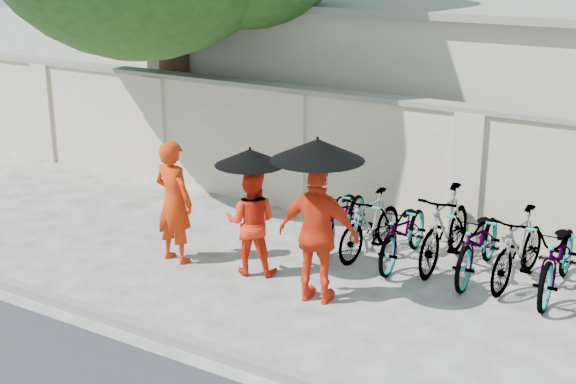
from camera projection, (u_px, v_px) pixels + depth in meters
The scene contains 16 objects.
ground at pixel (236, 285), 10.65m from camera, with size 80.00×80.00×0.00m, color silver.
kerb at pixel (151, 331), 9.26m from camera, with size 40.00×0.16×0.12m, color gray.
compound_wall at pixel (408, 168), 12.43m from camera, with size 20.00×0.30×2.00m, color beige.
building_behind at pixel (544, 97), 14.81m from camera, with size 14.00×6.00×3.20m, color #B4AA98.
monk_left at pixel (174, 202), 11.21m from camera, with size 0.64×0.42×1.76m, color red.
monk_center at pixel (251, 222), 10.83m from camera, with size 0.71×0.56×1.47m, color red.
parasol_center at pixel (250, 157), 10.46m from camera, with size 0.94×0.94×0.95m.
monk_right at pixel (318, 235), 9.93m from camera, with size 1.04×0.43×1.78m, color red.
parasol_right at pixel (317, 150), 9.52m from camera, with size 1.14×1.14×1.12m.
bike_0 at pixel (343, 215), 11.90m from camera, with size 0.62×1.79×0.94m, color #A8A8A8.
bike_1 at pixel (370, 224), 11.52m from camera, with size 0.45×1.58×0.95m, color #A8A8A8.
bike_2 at pixel (404, 231), 11.26m from camera, with size 0.62×1.77×0.93m, color #A8A8A8.
bike_3 at pixel (445, 228), 11.12m from camera, with size 0.53×1.87×1.12m, color #A8A8A8.
bike_4 at pixel (479, 242), 10.79m from camera, with size 0.65×1.88×0.99m, color #A8A8A8.
bike_5 at pixel (518, 248), 10.53m from camera, with size 0.48×1.70×1.02m, color #A8A8A8.
bike_6 at pixel (559, 257), 10.25m from camera, with size 0.68×1.94×1.02m, color #A8A8A8.
Camera 1 is at (5.79, -7.92, 4.38)m, focal length 50.00 mm.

